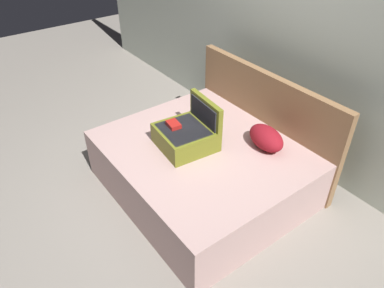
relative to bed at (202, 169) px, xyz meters
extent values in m
plane|color=gray|center=(0.00, -0.40, -0.27)|extent=(12.00, 12.00, 0.00)
cube|color=#B7C1B2|center=(0.00, 1.25, 1.03)|extent=(8.00, 0.10, 2.60)
cube|color=#BC9993|center=(0.00, 0.00, 0.00)|extent=(1.90, 1.61, 0.53)
cube|color=olive|center=(0.00, 0.85, 0.27)|extent=(1.94, 0.08, 1.07)
cube|color=olive|center=(-0.13, -0.13, 0.37)|extent=(0.54, 0.50, 0.20)
cube|color=#28282D|center=(-0.13, -0.13, 0.40)|extent=(0.48, 0.44, 0.14)
cube|color=#B21E19|center=(-0.22, -0.18, 0.49)|extent=(0.16, 0.12, 0.05)
cube|color=olive|center=(-0.10, 0.12, 0.49)|extent=(0.50, 0.10, 0.45)
cube|color=#28282D|center=(-0.10, 0.09, 0.49)|extent=(0.42, 0.06, 0.38)
ellipsoid|color=maroon|center=(0.35, 0.50, 0.37)|extent=(0.44, 0.31, 0.21)
camera|label=1|loc=(2.19, -1.76, 2.36)|focal=33.97mm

